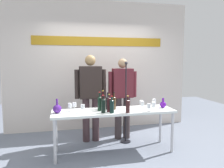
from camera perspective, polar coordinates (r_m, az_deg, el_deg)
ground_plane at (r=4.04m, az=0.49°, el=-17.41°), size 10.00×10.00×0.00m
back_wall at (r=5.15m, az=-3.27°, el=4.89°), size 4.33×0.11×3.00m
display_table at (r=3.82m, az=0.50°, el=-7.92°), size 2.12×0.58×0.75m
decanter_blue_left at (r=3.69m, az=-14.27°, el=-6.31°), size 0.14×0.14×0.24m
decanter_blue_right at (r=4.10m, az=13.30°, el=-5.24°), size 0.12×0.12×0.18m
presenter_left at (r=4.30m, az=-5.67°, el=-2.17°), size 0.62×0.22×1.73m
presenter_right at (r=4.44m, az=2.80°, el=-2.53°), size 0.60×0.22×1.66m
wine_bottle_0 at (r=3.84m, az=0.56°, el=-4.86°), size 0.07×0.07×0.31m
wine_bottle_1 at (r=3.89m, az=-2.45°, el=-4.50°), size 0.07×0.07×0.34m
wine_bottle_2 at (r=3.72m, az=-3.28°, el=-5.04°), size 0.07×0.07×0.33m
wine_bottle_3 at (r=3.59m, az=-2.31°, el=-5.63°), size 0.07×0.07×0.30m
wine_bottle_4 at (r=3.60m, az=4.17°, el=-5.69°), size 0.07×0.07×0.29m
wine_bottle_5 at (r=3.58m, az=-0.04°, el=-5.73°), size 0.07×0.07×0.29m
wine_bottle_6 at (r=3.66m, az=-0.76°, el=-5.30°), size 0.08×0.08×0.31m
wine_bottle_7 at (r=3.85m, az=-1.16°, el=-4.83°), size 0.07×0.07×0.30m
wine_glass_left_0 at (r=3.64m, az=-7.74°, el=-6.00°), size 0.07×0.07×0.14m
wine_glass_left_1 at (r=3.81m, az=-9.90°, el=-5.44°), size 0.07×0.07×0.14m
wine_glass_left_2 at (r=3.70m, az=-11.07°, el=-5.64°), size 0.06×0.06×0.16m
wine_glass_right_0 at (r=3.93m, az=7.74°, el=-4.84°), size 0.07×0.07×0.16m
wine_glass_right_1 at (r=3.80m, az=10.89°, el=-5.46°), size 0.06×0.06×0.15m
wine_glass_right_2 at (r=3.94m, az=10.95°, el=-5.18°), size 0.07×0.07×0.14m
wine_glass_right_3 at (r=4.09m, az=11.05°, el=-4.51°), size 0.06×0.06×0.16m
wine_glass_right_4 at (r=3.73m, az=9.69°, el=-5.75°), size 0.07×0.07×0.14m
wine_glass_right_5 at (r=3.80m, az=8.05°, el=-5.23°), size 0.06×0.06×0.16m
microphone_stand at (r=4.31m, az=3.65°, el=-8.25°), size 0.20×0.20×1.60m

